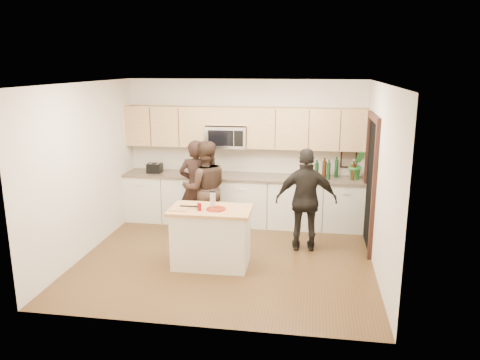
% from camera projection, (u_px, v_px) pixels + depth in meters
% --- Properties ---
extents(floor, '(4.50, 4.50, 0.00)m').
position_uv_depth(floor, '(226.00, 258.00, 7.35)').
color(floor, brown).
rests_on(floor, ground).
extents(room_shell, '(4.52, 4.02, 2.71)m').
position_uv_depth(room_shell, '(226.00, 150.00, 6.94)').
color(room_shell, beige).
rests_on(room_shell, ground).
extents(back_cabinetry, '(4.50, 0.66, 0.94)m').
position_uv_depth(back_cabinetry, '(242.00, 200.00, 8.86)').
color(back_cabinetry, silver).
rests_on(back_cabinetry, ground).
extents(upper_cabinetry, '(4.50, 0.33, 0.75)m').
position_uv_depth(upper_cabinetry, '(245.00, 126.00, 8.67)').
color(upper_cabinetry, tan).
rests_on(upper_cabinetry, ground).
extents(microwave, '(0.76, 0.41, 0.40)m').
position_uv_depth(microwave, '(227.00, 137.00, 8.73)').
color(microwave, silver).
rests_on(microwave, ground).
extents(doorway, '(0.06, 1.25, 2.20)m').
position_uv_depth(doorway, '(371.00, 179.00, 7.61)').
color(doorway, black).
rests_on(doorway, ground).
extents(framed_picture, '(0.30, 0.03, 0.38)m').
position_uv_depth(framed_picture, '(349.00, 158.00, 8.66)').
color(framed_picture, black).
rests_on(framed_picture, ground).
extents(dish_towel, '(0.34, 0.60, 0.48)m').
position_uv_depth(dish_towel, '(191.00, 183.00, 8.74)').
color(dish_towel, white).
rests_on(dish_towel, ground).
extents(island, '(1.20, 0.71, 0.90)m').
position_uv_depth(island, '(211.00, 237.00, 6.99)').
color(island, silver).
rests_on(island, ground).
extents(red_plate, '(0.29, 0.29, 0.02)m').
position_uv_depth(red_plate, '(216.00, 209.00, 6.83)').
color(red_plate, maroon).
rests_on(red_plate, island).
extents(box_grater, '(0.09, 0.06, 0.25)m').
position_uv_depth(box_grater, '(213.00, 199.00, 6.85)').
color(box_grater, silver).
rests_on(box_grater, red_plate).
extents(drink_glass, '(0.06, 0.06, 0.11)m').
position_uv_depth(drink_glass, '(199.00, 207.00, 6.77)').
color(drink_glass, maroon).
rests_on(drink_glass, island).
extents(cutting_board, '(0.26, 0.18, 0.02)m').
position_uv_depth(cutting_board, '(179.00, 209.00, 6.82)').
color(cutting_board, tan).
rests_on(cutting_board, island).
extents(tongs, '(0.27, 0.03, 0.02)m').
position_uv_depth(tongs, '(189.00, 206.00, 6.90)').
color(tongs, black).
rests_on(tongs, cutting_board).
extents(knife, '(0.19, 0.02, 0.01)m').
position_uv_depth(knife, '(180.00, 209.00, 6.79)').
color(knife, silver).
rests_on(knife, cutting_board).
extents(toaster, '(0.27, 0.22, 0.18)m').
position_uv_depth(toaster, '(155.00, 168.00, 8.96)').
color(toaster, black).
rests_on(toaster, back_cabinetry).
extents(bottle_cluster, '(0.74, 0.28, 0.39)m').
position_uv_depth(bottle_cluster, '(336.00, 169.00, 8.46)').
color(bottle_cluster, black).
rests_on(bottle_cluster, back_cabinetry).
extents(orchid, '(0.34, 0.30, 0.54)m').
position_uv_depth(orchid, '(357.00, 165.00, 8.40)').
color(orchid, '#338035').
rests_on(orchid, back_cabinetry).
extents(woman_left, '(0.63, 0.42, 1.68)m').
position_uv_depth(woman_left, '(196.00, 186.00, 8.35)').
color(woman_left, black).
rests_on(woman_left, ground).
extents(woman_center, '(0.97, 0.86, 1.69)m').
position_uv_depth(woman_center, '(205.00, 188.00, 8.22)').
color(woman_center, '#322219').
rests_on(woman_center, ground).
extents(woman_right, '(1.01, 0.47, 1.68)m').
position_uv_depth(woman_right, '(306.00, 200.00, 7.51)').
color(woman_right, black).
rests_on(woman_right, ground).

